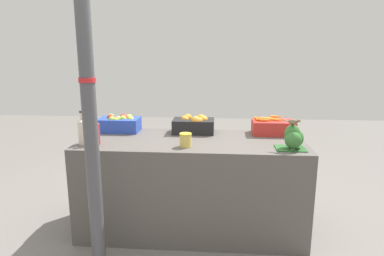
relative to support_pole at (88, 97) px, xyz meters
name	(u,v)px	position (x,y,z in m)	size (l,w,h in m)	color
ground_plane	(192,226)	(0.62, 0.64, -1.24)	(10.00, 10.00, 0.00)	slate
market_table	(192,184)	(0.62, 0.64, -0.84)	(1.87, 0.77, 0.80)	#56514C
support_pole	(88,97)	(0.00, 0.00, 0.00)	(0.11, 0.11, 2.48)	#4C4C51
apple_crate	(120,123)	(-0.07, 0.89, -0.36)	(0.37, 0.23, 0.16)	#2847B7
orange_crate	(194,124)	(0.62, 0.89, -0.36)	(0.37, 0.23, 0.17)	black
carrot_crate	(273,127)	(1.32, 0.89, -0.37)	(0.37, 0.23, 0.16)	red
broccoli_pile	(294,138)	(1.40, 0.42, -0.35)	(0.22, 0.19, 0.19)	#2D602D
juice_bottle_cloudy	(83,130)	(-0.23, 0.43, -0.33)	(0.08, 0.08, 0.27)	beige
juice_bottle_ruby	(96,132)	(-0.13, 0.43, -0.34)	(0.07, 0.07, 0.24)	#B2333D
pickle_jar	(186,140)	(0.59, 0.42, -0.38)	(0.10, 0.10, 0.11)	#DBBC56
sparrow_bird	(294,122)	(1.40, 0.41, -0.22)	(0.13, 0.07, 0.05)	#4C3D2D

